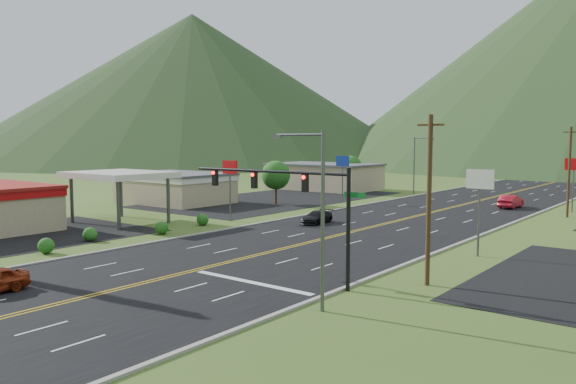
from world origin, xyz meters
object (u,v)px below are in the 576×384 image
Objects in this scene: streetlight_west at (416,161)px; car_dark_mid at (317,217)px; gas_canopy at (119,176)px; traffic_signal at (292,193)px; streetlight_east at (317,208)px; car_red_far at (511,202)px.

streetlight_west is 36.78m from car_dark_mid.
traffic_signal is at bearing -15.70° from gas_canopy.
traffic_signal is 23.86m from car_dark_mid.
streetlight_west is (-22.86, 60.00, 0.00)m from streetlight_east.
gas_canopy is 47.21m from car_red_far.
streetlight_east is at bearing -40.39° from traffic_signal.
streetlight_east is 64.21m from streetlight_west.
streetlight_east is 50.19m from car_red_far.
car_red_far is at bearing 53.36° from gas_canopy.
gas_canopy is at bearing 164.30° from traffic_signal.
streetlight_west is 2.03× the size of car_dark_mid.
streetlight_east is 0.90× the size of gas_canopy.
streetlight_west is at bearing -28.14° from car_red_far.
traffic_signal reaches higher than car_dark_mid.
streetlight_east is at bearing -60.36° from car_dark_mid.
car_dark_mid is at bearing 36.27° from gas_canopy.
streetlight_east is at bearing 97.76° from car_red_far.
car_dark_mid is (-16.82, 24.00, -4.54)m from streetlight_east.
streetlight_east is 1.81× the size of car_red_far.
streetlight_west is at bearing 110.86° from streetlight_east.
streetlight_west is 1.81× the size of car_red_far.
streetlight_east is at bearing -69.14° from streetlight_west.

